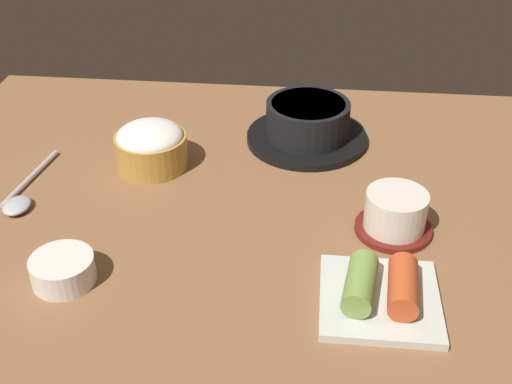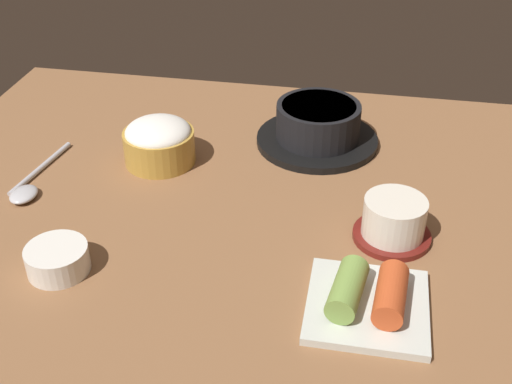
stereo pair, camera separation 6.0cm
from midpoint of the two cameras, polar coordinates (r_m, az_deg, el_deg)
dining_table at (r=91.24cm, az=0.89°, el=-1.32°), size 100.00×76.00×2.00cm
stone_pot at (r=103.62cm, az=7.08°, el=5.69°), size 19.13×19.13×6.71cm
rice_bowl at (r=98.49cm, az=-6.71°, el=4.38°), size 10.65×10.65×6.87cm
tea_cup_with_saucer at (r=84.61cm, az=13.91°, el=-2.45°), size 9.93×9.93×5.76cm
kimchi_plate at (r=74.53cm, az=12.06°, el=-9.15°), size 13.40×13.40×4.36cm
side_bowl_near at (r=80.55cm, az=-14.85°, el=-5.67°), size 7.47×7.47×3.28cm
spoon at (r=97.12cm, az=-17.46°, el=0.48°), size 4.39×17.24×1.35cm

